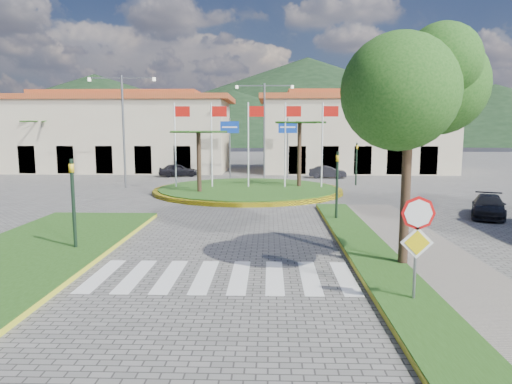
{
  "coord_description": "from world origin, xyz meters",
  "views": [
    {
      "loc": [
        1.44,
        -8.56,
        4.16
      ],
      "look_at": [
        0.95,
        8.0,
        1.91
      ],
      "focal_mm": 32.0,
      "sensor_mm": 36.0,
      "label": 1
    }
  ],
  "objects_px": {
    "roundabout_island": "(248,189)",
    "white_van": "(176,167)",
    "stop_sign": "(417,232)",
    "car_dark_b": "(328,172)",
    "car_dark_a": "(178,170)",
    "deciduous_tree": "(410,95)",
    "car_side_right": "(488,206)"
  },
  "relations": [
    {
      "from": "roundabout_island",
      "to": "white_van",
      "type": "height_order",
      "value": "roundabout_island"
    },
    {
      "from": "car_dark_a",
      "to": "white_van",
      "type": "bearing_deg",
      "value": -2.31
    },
    {
      "from": "roundabout_island",
      "to": "deciduous_tree",
      "type": "distance_m",
      "value": 18.55
    },
    {
      "from": "deciduous_tree",
      "to": "white_van",
      "type": "distance_m",
      "value": 33.92
    },
    {
      "from": "deciduous_tree",
      "to": "white_van",
      "type": "height_order",
      "value": "deciduous_tree"
    },
    {
      "from": "roundabout_island",
      "to": "deciduous_tree",
      "type": "relative_size",
      "value": 1.87
    },
    {
      "from": "white_van",
      "to": "car_side_right",
      "type": "relative_size",
      "value": 1.08
    },
    {
      "from": "roundabout_island",
      "to": "car_side_right",
      "type": "distance_m",
      "value": 14.76
    },
    {
      "from": "white_van",
      "to": "car_dark_a",
      "type": "distance_m",
      "value": 3.94
    },
    {
      "from": "roundabout_island",
      "to": "deciduous_tree",
      "type": "height_order",
      "value": "deciduous_tree"
    },
    {
      "from": "white_van",
      "to": "car_dark_b",
      "type": "distance_m",
      "value": 15.01
    },
    {
      "from": "deciduous_tree",
      "to": "car_dark_a",
      "type": "bearing_deg",
      "value": 114.39
    },
    {
      "from": "car_dark_a",
      "to": "car_side_right",
      "type": "distance_m",
      "value": 26.48
    },
    {
      "from": "white_van",
      "to": "car_dark_b",
      "type": "height_order",
      "value": "white_van"
    },
    {
      "from": "white_van",
      "to": "car_dark_b",
      "type": "bearing_deg",
      "value": -84.08
    },
    {
      "from": "deciduous_tree",
      "to": "car_dark_a",
      "type": "height_order",
      "value": "deciduous_tree"
    },
    {
      "from": "car_side_right",
      "to": "car_dark_b",
      "type": "bearing_deg",
      "value": 131.53
    },
    {
      "from": "car_side_right",
      "to": "roundabout_island",
      "type": "bearing_deg",
      "value": 168.72
    },
    {
      "from": "deciduous_tree",
      "to": "stop_sign",
      "type": "bearing_deg",
      "value": -101.18
    },
    {
      "from": "deciduous_tree",
      "to": "car_dark_b",
      "type": "distance_m",
      "value": 26.58
    },
    {
      "from": "car_dark_a",
      "to": "car_dark_b",
      "type": "bearing_deg",
      "value": -110.29
    },
    {
      "from": "car_dark_a",
      "to": "car_side_right",
      "type": "xyz_separation_m",
      "value": [
        18.78,
        -18.67,
        -0.07
      ]
    },
    {
      "from": "stop_sign",
      "to": "car_dark_a",
      "type": "distance_m",
      "value": 32.32
    },
    {
      "from": "deciduous_tree",
      "to": "car_dark_a",
      "type": "distance_m",
      "value": 30.08
    },
    {
      "from": "stop_sign",
      "to": "car_dark_b",
      "type": "xyz_separation_m",
      "value": [
        1.61,
        29.19,
        -1.26
      ]
    },
    {
      "from": "car_dark_b",
      "to": "roundabout_island",
      "type": "bearing_deg",
      "value": 150.38
    },
    {
      "from": "white_van",
      "to": "car_dark_a",
      "type": "bearing_deg",
      "value": -141.67
    },
    {
      "from": "stop_sign",
      "to": "white_van",
      "type": "distance_m",
      "value": 36.23
    },
    {
      "from": "roundabout_island",
      "to": "car_dark_a",
      "type": "xyz_separation_m",
      "value": [
        -6.78,
        10.08,
        0.42
      ]
    },
    {
      "from": "stop_sign",
      "to": "white_van",
      "type": "height_order",
      "value": "stop_sign"
    },
    {
      "from": "roundabout_island",
      "to": "car_dark_b",
      "type": "bearing_deg",
      "value": 54.58
    },
    {
      "from": "stop_sign",
      "to": "white_van",
      "type": "bearing_deg",
      "value": 110.41
    }
  ]
}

